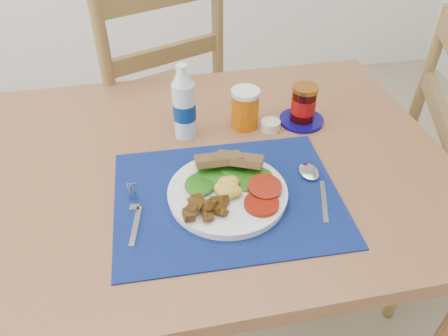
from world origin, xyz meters
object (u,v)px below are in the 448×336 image
breakfast_plate (226,192)px  water_bottle (184,106)px  chair_far (153,85)px  juice_glass (245,109)px  jam_on_saucer (303,107)px

breakfast_plate → water_bottle: (-0.05, 0.26, 0.07)m
chair_far → breakfast_plate: (0.12, -0.79, 0.15)m
breakfast_plate → juice_glass: (0.11, 0.28, 0.03)m
chair_far → breakfast_plate: 0.81m
juice_glass → breakfast_plate: bearing=-111.4°
breakfast_plate → water_bottle: bearing=110.7°
chair_far → juice_glass: chair_far is taller
breakfast_plate → juice_glass: bearing=77.7°
chair_far → jam_on_saucer: (0.38, -0.52, 0.17)m
jam_on_saucer → water_bottle: bearing=-179.8°
breakfast_plate → jam_on_saucer: 0.38m
chair_far → jam_on_saucer: size_ratio=10.31×
water_bottle → juice_glass: (0.16, 0.01, -0.04)m
water_bottle → juice_glass: water_bottle is taller
water_bottle → juice_glass: size_ratio=1.97×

